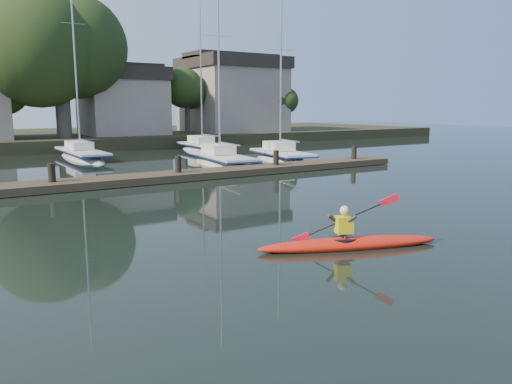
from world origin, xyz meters
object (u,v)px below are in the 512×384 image
dock (120,180)px  kayak (349,241)px  sailboat_6 (82,161)px  sailboat_7 (204,154)px  sailboat_4 (281,164)px  sailboat_3 (221,168)px

dock → kayak: bearing=-83.0°
sailboat_6 → sailboat_7: (9.83, 0.43, -0.02)m
kayak → sailboat_7: sailboat_7 is taller
sailboat_7 → dock: bearing=-126.8°
sailboat_7 → sailboat_4: bearing=-80.0°
sailboat_3 → sailboat_6: 10.90m
sailboat_3 → sailboat_4: bearing=5.3°
sailboat_3 → sailboat_6: (-6.44, 8.79, 0.02)m
sailboat_6 → kayak: bearing=-89.7°
sailboat_7 → sailboat_6: bearing=-174.8°
sailboat_3 → sailboat_6: size_ratio=0.87×
kayak → sailboat_4: size_ratio=0.38×
sailboat_3 → sailboat_4: sailboat_3 is taller
sailboat_3 → sailboat_7: sailboat_3 is taller
sailboat_3 → sailboat_4: size_ratio=1.07×
sailboat_7 → sailboat_3: bearing=-107.4°
dock → sailboat_7: bearing=50.5°
sailboat_6 → dock: bearing=-96.4°
sailboat_4 → sailboat_6: 14.16m
kayak → sailboat_6: bearing=110.9°
kayak → sailboat_3: (6.18, 18.20, -0.40)m
sailboat_6 → sailboat_3: bearing=-54.0°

